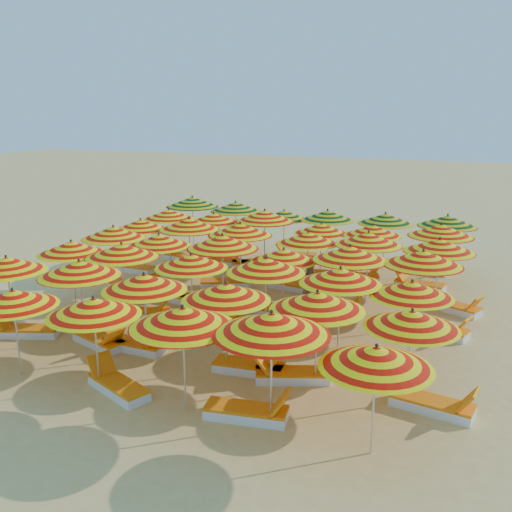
% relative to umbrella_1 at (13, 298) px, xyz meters
% --- Properties ---
extents(ground, '(120.00, 120.00, 0.00)m').
position_rel_umbrella_1_xyz_m(ground, '(3.31, 6.38, -1.91)').
color(ground, '#E0B263').
rests_on(ground, ground).
extents(umbrella_1, '(2.70, 2.70, 2.17)m').
position_rel_umbrella_1_xyz_m(umbrella_1, '(0.00, 0.00, 0.00)').
color(umbrella_1, silver).
rests_on(umbrella_1, ground).
extents(umbrella_2, '(2.66, 2.66, 2.20)m').
position_rel_umbrella_1_xyz_m(umbrella_2, '(2.16, 0.12, 0.03)').
color(umbrella_2, silver).
rests_on(umbrella_2, ground).
extents(umbrella_3, '(2.50, 2.50, 2.35)m').
position_rel_umbrella_1_xyz_m(umbrella_3, '(4.48, -0.04, 0.16)').
color(umbrella_3, silver).
rests_on(umbrella_3, ground).
extents(umbrella_4, '(2.85, 2.85, 2.44)m').
position_rel_umbrella_1_xyz_m(umbrella_4, '(6.34, 0.09, 0.24)').
color(umbrella_4, silver).
rests_on(umbrella_4, ground).
extents(umbrella_5, '(2.30, 2.30, 2.17)m').
position_rel_umbrella_1_xyz_m(umbrella_5, '(8.39, -0.16, 0.00)').
color(umbrella_5, silver).
rests_on(umbrella_5, ground).
extents(umbrella_6, '(2.73, 2.73, 2.29)m').
position_rel_umbrella_1_xyz_m(umbrella_6, '(-2.13, 1.97, 0.10)').
color(umbrella_6, silver).
rests_on(umbrella_6, ground).
extents(umbrella_7, '(2.65, 2.65, 2.34)m').
position_rel_umbrella_1_xyz_m(umbrella_7, '(0.12, 2.23, 0.14)').
color(umbrella_7, silver).
rests_on(umbrella_7, ground).
extents(umbrella_8, '(2.40, 2.40, 2.25)m').
position_rel_umbrella_1_xyz_m(umbrella_8, '(2.26, 2.00, 0.07)').
color(umbrella_8, silver).
rests_on(umbrella_8, ground).
extents(umbrella_9, '(2.13, 2.13, 2.25)m').
position_rel_umbrella_1_xyz_m(umbrella_9, '(4.48, 2.04, 0.07)').
color(umbrella_9, silver).
rests_on(umbrella_9, ground).
extents(umbrella_10, '(2.61, 2.61, 2.29)m').
position_rel_umbrella_1_xyz_m(umbrella_10, '(6.68, 2.09, 0.11)').
color(umbrella_10, silver).
rests_on(umbrella_10, ground).
extents(umbrella_11, '(2.54, 2.54, 2.14)m').
position_rel_umbrella_1_xyz_m(umbrella_11, '(8.74, 2.07, -0.03)').
color(umbrella_11, silver).
rests_on(umbrella_11, ground).
extents(umbrella_12, '(2.71, 2.71, 2.24)m').
position_rel_umbrella_1_xyz_m(umbrella_12, '(-1.89, 4.37, 0.06)').
color(umbrella_12, silver).
rests_on(umbrella_12, ground).
extents(umbrella_13, '(2.24, 2.24, 2.34)m').
position_rel_umbrella_1_xyz_m(umbrella_13, '(0.01, 4.31, 0.15)').
color(umbrella_13, silver).
rests_on(umbrella_13, ground).
extents(umbrella_14, '(2.62, 2.62, 2.23)m').
position_rel_umbrella_1_xyz_m(umbrella_14, '(2.34, 4.33, 0.05)').
color(umbrella_14, silver).
rests_on(umbrella_14, ground).
extents(umbrella_15, '(2.61, 2.61, 2.31)m').
position_rel_umbrella_1_xyz_m(umbrella_15, '(4.58, 4.43, 0.13)').
color(umbrella_15, silver).
rests_on(umbrella_15, ground).
extents(umbrella_16, '(2.23, 2.23, 2.27)m').
position_rel_umbrella_1_xyz_m(umbrella_16, '(6.67, 4.32, 0.08)').
color(umbrella_16, silver).
rests_on(umbrella_16, ground).
extents(umbrella_17, '(2.31, 2.31, 2.17)m').
position_rel_umbrella_1_xyz_m(umbrella_17, '(8.48, 4.13, -0.01)').
color(umbrella_17, silver).
rests_on(umbrella_17, ground).
extents(umbrella_18, '(2.61, 2.61, 2.33)m').
position_rel_umbrella_1_xyz_m(umbrella_18, '(-1.79, 6.45, 0.14)').
color(umbrella_18, silver).
rests_on(umbrella_18, ground).
extents(umbrella_19, '(2.61, 2.61, 2.24)m').
position_rel_umbrella_1_xyz_m(umbrella_19, '(0.10, 6.28, 0.06)').
color(umbrella_19, silver).
rests_on(umbrella_19, ground).
extents(umbrella_20, '(2.53, 2.53, 2.42)m').
position_rel_umbrella_1_xyz_m(umbrella_20, '(2.45, 6.20, 0.22)').
color(umbrella_20, silver).
rests_on(umbrella_20, ground).
extents(umbrella_21, '(2.58, 2.58, 2.15)m').
position_rel_umbrella_1_xyz_m(umbrella_21, '(4.48, 6.21, -0.02)').
color(umbrella_21, silver).
rests_on(umbrella_21, ground).
extents(umbrella_22, '(2.72, 2.72, 2.38)m').
position_rel_umbrella_1_xyz_m(umbrella_22, '(6.44, 6.40, 0.18)').
color(umbrella_22, silver).
rests_on(umbrella_22, ground).
extents(umbrella_23, '(2.81, 2.81, 2.39)m').
position_rel_umbrella_1_xyz_m(umbrella_23, '(8.49, 6.55, 0.19)').
color(umbrella_23, silver).
rests_on(umbrella_23, ground).
extents(umbrella_24, '(2.66, 2.66, 2.21)m').
position_rel_umbrella_1_xyz_m(umbrella_24, '(-1.99, 8.44, 0.03)').
color(umbrella_24, silver).
rests_on(umbrella_24, ground).
extents(umbrella_25, '(2.31, 2.31, 2.40)m').
position_rel_umbrella_1_xyz_m(umbrella_25, '(0.06, 8.46, 0.20)').
color(umbrella_25, silver).
rests_on(umbrella_25, ground).
extents(umbrella_26, '(2.76, 2.76, 2.39)m').
position_rel_umbrella_1_xyz_m(umbrella_26, '(2.15, 8.32, 0.19)').
color(umbrella_26, silver).
rests_on(umbrella_26, ground).
extents(umbrella_27, '(2.73, 2.73, 2.20)m').
position_rel_umbrella_1_xyz_m(umbrella_27, '(4.53, 8.60, 0.02)').
color(umbrella_27, silver).
rests_on(umbrella_27, ground).
extents(umbrella_28, '(2.42, 2.42, 2.36)m').
position_rel_umbrella_1_xyz_m(umbrella_28, '(6.56, 8.60, 0.16)').
color(umbrella_28, silver).
rests_on(umbrella_28, ground).
extents(umbrella_29, '(2.68, 2.68, 2.35)m').
position_rel_umbrella_1_xyz_m(umbrella_29, '(8.79, 8.49, 0.15)').
color(umbrella_29, silver).
rests_on(umbrella_29, ground).
extents(umbrella_30, '(2.81, 2.81, 2.25)m').
position_rel_umbrella_1_xyz_m(umbrella_30, '(-2.05, 10.62, 0.07)').
color(umbrella_30, silver).
rests_on(umbrella_30, ground).
extents(umbrella_31, '(2.74, 2.74, 2.21)m').
position_rel_umbrella_1_xyz_m(umbrella_31, '(-0.04, 10.72, 0.03)').
color(umbrella_31, silver).
rests_on(umbrella_31, ground).
extents(umbrella_32, '(2.86, 2.86, 2.46)m').
position_rel_umbrella_1_xyz_m(umbrella_32, '(2.14, 10.74, 0.26)').
color(umbrella_32, silver).
rests_on(umbrella_32, ground).
extents(umbrella_33, '(2.54, 2.54, 2.13)m').
position_rel_umbrella_1_xyz_m(umbrella_33, '(4.44, 10.61, -0.04)').
color(umbrella_33, silver).
rests_on(umbrella_33, ground).
extents(umbrella_34, '(2.77, 2.77, 2.21)m').
position_rel_umbrella_1_xyz_m(umbrella_34, '(6.34, 10.62, 0.04)').
color(umbrella_34, silver).
rests_on(umbrella_34, ground).
extents(umbrella_35, '(2.92, 2.92, 2.39)m').
position_rel_umbrella_1_xyz_m(umbrella_35, '(8.66, 10.71, 0.19)').
color(umbrella_35, silver).
rests_on(umbrella_35, ground).
extents(umbrella_36, '(2.98, 2.98, 2.48)m').
position_rel_umbrella_1_xyz_m(umbrella_36, '(-2.07, 12.75, 0.27)').
color(umbrella_36, silver).
rests_on(umbrella_36, ground).
extents(umbrella_37, '(2.62, 2.62, 2.35)m').
position_rel_umbrella_1_xyz_m(umbrella_37, '(-0.03, 12.88, 0.15)').
color(umbrella_37, silver).
rests_on(umbrella_37, ground).
extents(umbrella_38, '(2.58, 2.58, 2.13)m').
position_rel_umbrella_1_xyz_m(umbrella_38, '(2.23, 12.77, -0.03)').
color(umbrella_38, silver).
rests_on(umbrella_38, ground).
extents(umbrella_39, '(2.53, 2.53, 2.31)m').
position_rel_umbrella_1_xyz_m(umbrella_39, '(4.17, 12.50, 0.12)').
color(umbrella_39, silver).
rests_on(umbrella_39, ground).
extents(umbrella_40, '(2.55, 2.55, 2.30)m').
position_rel_umbrella_1_xyz_m(umbrella_40, '(6.45, 12.67, 0.11)').
color(umbrella_40, silver).
rests_on(umbrella_40, ground).
extents(umbrella_41, '(2.91, 2.91, 2.36)m').
position_rel_umbrella_1_xyz_m(umbrella_41, '(8.75, 12.75, 0.17)').
color(umbrella_41, silver).
rests_on(umbrella_41, ground).
extents(lounger_1, '(1.82, 1.23, 0.69)m').
position_rel_umbrella_1_xyz_m(lounger_1, '(2.67, 0.10, -1.76)').
color(lounger_1, white).
rests_on(lounger_1, ground).
extents(lounger_2, '(1.80, 0.82, 0.69)m').
position_rel_umbrella_1_xyz_m(lounger_2, '(5.83, 0.13, -1.76)').
color(lounger_2, white).
rests_on(lounger_2, ground).
extents(lounger_3, '(1.83, 1.15, 0.69)m').
position_rel_umbrella_1_xyz_m(lounger_3, '(-1.63, 1.93, -1.76)').
color(lounger_3, white).
rests_on(lounger_3, ground).
extents(lounger_4, '(1.83, 1.13, 0.69)m').
position_rel_umbrella_1_xyz_m(lounger_4, '(0.71, 2.11, -1.76)').
color(lounger_4, white).
rests_on(lounger_4, ground).
extents(lounger_5, '(1.76, 0.65, 0.69)m').
position_rel_umbrella_1_xyz_m(lounger_5, '(1.76, 2.22, -1.76)').
color(lounger_5, white).
rests_on(lounger_5, ground).
extents(lounger_6, '(1.78, 0.74, 0.69)m').
position_rel_umbrella_1_xyz_m(lounger_6, '(5.08, 2.11, -1.76)').
color(lounger_6, white).
rests_on(lounger_6, ground).
extents(lounger_7, '(1.83, 1.15, 0.69)m').
position_rel_umbrella_1_xyz_m(lounger_7, '(6.09, 2.06, -1.76)').
color(lounger_7, white).
rests_on(lounger_7, ground).
extents(lounger_8, '(1.81, 0.88, 0.69)m').
position_rel_umbrella_1_xyz_m(lounger_8, '(9.33, 1.84, -1.76)').
color(lounger_8, white).
rests_on(lounger_8, ground).
extents(lounger_9, '(1.82, 1.25, 0.69)m').
position_rel_umbrella_1_xyz_m(lounger_9, '(0.61, 4.36, -1.76)').
color(lounger_9, white).
rests_on(lounger_9, ground).
extents(lounger_10, '(1.83, 1.12, 0.69)m').
position_rel_umbrella_1_xyz_m(lounger_10, '(2.93, 4.47, -1.76)').
color(lounger_10, white).
rests_on(lounger_10, ground).
extents(lounger_11, '(1.79, 0.79, 0.69)m').
position_rel_umbrella_1_xyz_m(lounger_11, '(-1.19, 6.56, -1.76)').
color(lounger_11, white).
rests_on(lounger_11, ground).
extents(lounger_12, '(1.80, 0.85, 0.69)m').
position_rel_umbrella_1_xyz_m(lounger_12, '(0.61, 6.16, -1.76)').
color(lounger_12, white).
rests_on(lounger_12, ground).
extents(lounger_13, '(1.81, 0.90, 0.69)m').
position_rel_umbrella_1_xyz_m(lounger_13, '(1.95, 5.96, -1.76)').
color(lounger_13, white).
rests_on(lounger_13, ground).
extents(lounger_14, '(1.78, 0.75, 0.69)m').
position_rel_umbrella_1_xyz_m(lounger_14, '(3.88, 6.00, -1.76)').
color(lounger_14, white).
rests_on(lounger_14, ground).
extents(lounger_15, '(1.81, 0.91, 0.69)m').
position_rel_umbrella_1_xyz_m(lounger_15, '(5.94, 6.62, -1.76)').
color(lounger_15, white).
rests_on(lounger_15, ground).
extents(lounger_16, '(1.83, 1.10, 0.69)m').
position_rel_umbrella_1_xyz_m(lounger_16, '(9.08, 6.30, -1.76)').
color(lounger_16, white).
rests_on(lounger_16, ground).
extents(lounger_17, '(1.75, 0.63, 0.69)m').
position_rel_umbrella_1_xyz_m(lounger_17, '(-2.59, 8.64, -1.76)').
color(lounger_17, white).
rests_on(lounger_17, ground).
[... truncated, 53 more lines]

